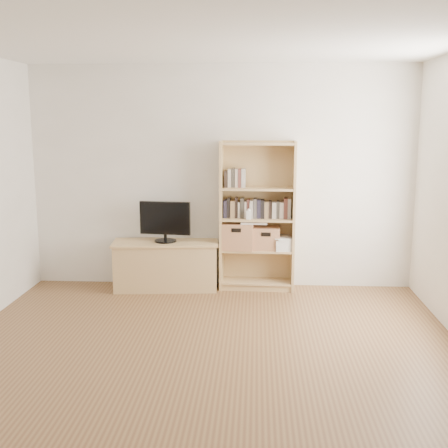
# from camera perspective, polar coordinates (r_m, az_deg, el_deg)

# --- Properties ---
(floor) EXTENTS (4.50, 5.00, 0.01)m
(floor) POSITION_cam_1_polar(r_m,az_deg,el_deg) (4.55, -2.30, -15.22)
(floor) COLOR brown
(floor) RESTS_ON ground
(back_wall) EXTENTS (4.50, 0.02, 2.60)m
(back_wall) POSITION_cam_1_polar(r_m,az_deg,el_deg) (6.62, -0.27, 4.75)
(back_wall) COLOR silver
(back_wall) RESTS_ON floor
(front_wall) EXTENTS (4.50, 0.02, 2.60)m
(front_wall) POSITION_cam_1_polar(r_m,az_deg,el_deg) (1.77, -10.76, -12.58)
(front_wall) COLOR silver
(front_wall) RESTS_ON floor
(ceiling) EXTENTS (4.50, 5.00, 0.01)m
(ceiling) POSITION_cam_1_polar(r_m,az_deg,el_deg) (4.14, -2.59, 19.18)
(ceiling) COLOR white
(ceiling) RESTS_ON back_wall
(tv_stand) EXTENTS (1.22, 0.55, 0.54)m
(tv_stand) POSITION_cam_1_polar(r_m,az_deg,el_deg) (6.66, -5.91, -4.27)
(tv_stand) COLOR tan
(tv_stand) RESTS_ON floor
(bookshelf) EXTENTS (0.87, 0.33, 1.73)m
(bookshelf) POSITION_cam_1_polar(r_m,az_deg,el_deg) (6.52, 3.40, 0.78)
(bookshelf) COLOR tan
(bookshelf) RESTS_ON floor
(television) EXTENTS (0.60, 0.11, 0.47)m
(television) POSITION_cam_1_polar(r_m,az_deg,el_deg) (6.55, -6.00, 0.21)
(television) COLOR black
(television) RESTS_ON tv_stand
(books_row_mid) EXTENTS (0.91, 0.23, 0.24)m
(books_row_mid) POSITION_cam_1_polar(r_m,az_deg,el_deg) (6.52, 3.42, 1.69)
(books_row_mid) COLOR #242132
(books_row_mid) RESTS_ON bookshelf
(books_row_upper) EXTENTS (0.38, 0.16, 0.20)m
(books_row_upper) POSITION_cam_1_polar(r_m,az_deg,el_deg) (6.48, 1.74, 4.64)
(books_row_upper) COLOR #242132
(books_row_upper) RESTS_ON bookshelf
(baby_monitor) EXTENTS (0.05, 0.04, 0.10)m
(baby_monitor) POSITION_cam_1_polar(r_m,az_deg,el_deg) (6.42, 2.53, 0.93)
(baby_monitor) COLOR white
(baby_monitor) RESTS_ON bookshelf
(basket_left) EXTENTS (0.39, 0.33, 0.31)m
(basket_left) POSITION_cam_1_polar(r_m,az_deg,el_deg) (6.56, 1.36, -1.18)
(basket_left) COLOR #B37651
(basket_left) RESTS_ON bookshelf
(basket_right) EXTENTS (0.33, 0.27, 0.26)m
(basket_right) POSITION_cam_1_polar(r_m,az_deg,el_deg) (6.56, 4.30, -1.43)
(basket_right) COLOR #B37651
(basket_right) RESTS_ON bookshelf
(laptop) EXTENTS (0.31, 0.22, 0.02)m
(laptop) POSITION_cam_1_polar(r_m,az_deg,el_deg) (6.51, 3.05, 0.19)
(laptop) COLOR white
(laptop) RESTS_ON basket_left
(magazine_stack) EXTENTS (0.23, 0.30, 0.13)m
(magazine_stack) POSITION_cam_1_polar(r_m,az_deg,el_deg) (6.57, 5.98, -2.01)
(magazine_stack) COLOR beige
(magazine_stack) RESTS_ON bookshelf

